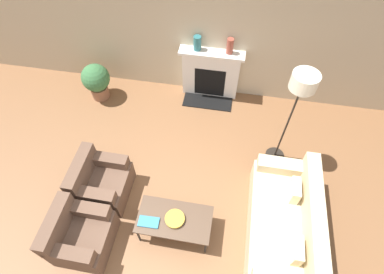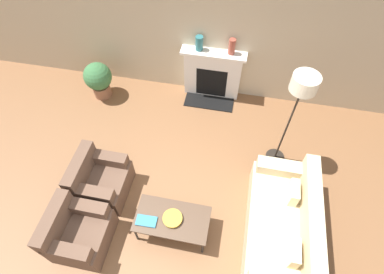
{
  "view_description": "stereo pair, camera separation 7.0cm",
  "coord_description": "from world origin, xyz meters",
  "views": [
    {
      "loc": [
        0.45,
        -1.51,
        4.53
      ],
      "look_at": [
        -0.08,
        1.48,
        0.45
      ],
      "focal_mm": 28.0,
      "sensor_mm": 36.0,
      "label": 1
    },
    {
      "loc": [
        0.52,
        -1.5,
        4.53
      ],
      "look_at": [
        -0.08,
        1.48,
        0.45
      ],
      "focal_mm": 28.0,
      "sensor_mm": 36.0,
      "label": 2
    }
  ],
  "objects": [
    {
      "name": "bowl",
      "position": [
        -0.07,
        0.02,
        0.46
      ],
      "size": [
        0.28,
        0.28,
        0.05
      ],
      "color": "#BC8E2D",
      "rests_on": "coffee_table"
    },
    {
      "name": "floor_lamp",
      "position": [
        1.41,
        1.66,
        1.6
      ],
      "size": [
        0.37,
        0.37,
        1.91
      ],
      "color": "black",
      "rests_on": "ground_plane"
    },
    {
      "name": "mantel_vase_center_left",
      "position": [
        0.34,
        3.04,
        1.21
      ],
      "size": [
        0.12,
        0.12,
        0.3
      ],
      "color": "brown",
      "rests_on": "fireplace"
    },
    {
      "name": "couch",
      "position": [
        1.5,
        0.26,
        0.32
      ],
      "size": [
        0.9,
        1.92,
        0.86
      ],
      "rotation": [
        0.0,
        0.0,
        -1.57
      ],
      "color": "#CCB78E",
      "rests_on": "ground_plane"
    },
    {
      "name": "mantel_vase_left",
      "position": [
        -0.25,
        3.04,
        1.2
      ],
      "size": [
        0.14,
        0.14,
        0.27
      ],
      "color": "#28666B",
      "rests_on": "fireplace"
    },
    {
      "name": "wall_back",
      "position": [
        0.0,
        3.17,
        1.45
      ],
      "size": [
        18.0,
        0.06,
        2.9
      ],
      "color": "#BCAD8E",
      "rests_on": "ground_plane"
    },
    {
      "name": "book",
      "position": [
        -0.42,
        -0.08,
        0.44
      ],
      "size": [
        0.3,
        0.17,
        0.02
      ],
      "rotation": [
        0.0,
        0.0,
        0.04
      ],
      "color": "teal",
      "rests_on": "coffee_table"
    },
    {
      "name": "armchair_near",
      "position": [
        -1.35,
        -0.39,
        0.31
      ],
      "size": [
        0.74,
        0.8,
        0.8
      ],
      "rotation": [
        0.0,
        0.0,
        1.57
      ],
      "color": "brown",
      "rests_on": "ground_plane"
    },
    {
      "name": "armchair_far",
      "position": [
        -1.35,
        0.45,
        0.31
      ],
      "size": [
        0.74,
        0.8,
        0.8
      ],
      "rotation": [
        0.0,
        0.0,
        1.57
      ],
      "color": "brown",
      "rests_on": "ground_plane"
    },
    {
      "name": "fireplace",
      "position": [
        0.03,
        3.03,
        0.52
      ],
      "size": [
        1.23,
        0.59,
        1.07
      ],
      "color": "silver",
      "rests_on": "ground_plane"
    },
    {
      "name": "ground_plane",
      "position": [
        0.0,
        0.0,
        0.0
      ],
      "size": [
        18.0,
        18.0,
        0.0
      ],
      "primitive_type": "plane",
      "color": "brown"
    },
    {
      "name": "potted_plant",
      "position": [
        -2.19,
        2.55,
        0.45
      ],
      "size": [
        0.55,
        0.55,
        0.79
      ],
      "color": "brown",
      "rests_on": "ground_plane"
    },
    {
      "name": "coffee_table",
      "position": [
        -0.08,
        0.03,
        0.4
      ],
      "size": [
        1.06,
        0.57,
        0.43
      ],
      "color": "#4C3828",
      "rests_on": "ground_plane"
    }
  ]
}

